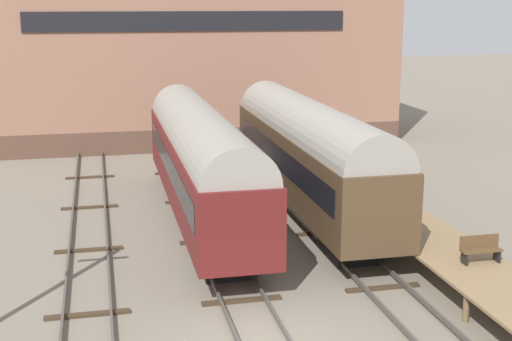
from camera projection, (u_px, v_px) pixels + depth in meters
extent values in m
cube|color=#3D2D1E|center=(87.00, 315.00, 21.92)|extent=(2.60, 0.24, 0.10)
cube|color=#3D2D1E|center=(89.00, 250.00, 27.62)|extent=(2.60, 0.24, 0.10)
cube|color=#3D2D1E|center=(89.00, 207.00, 33.31)|extent=(2.60, 0.24, 0.10)
cube|color=#3D2D1E|center=(90.00, 177.00, 39.01)|extent=(2.60, 0.24, 0.10)
cube|color=#3D2D1E|center=(90.00, 155.00, 44.71)|extent=(2.60, 0.24, 0.10)
cube|color=#4C4742|center=(238.00, 341.00, 19.92)|extent=(0.08, 60.00, 0.16)
cube|color=#4C4742|center=(287.00, 336.00, 20.22)|extent=(0.08, 60.00, 0.16)
cube|color=#3D2D1E|center=(242.00, 301.00, 22.95)|extent=(2.60, 0.24, 0.10)
cube|color=#3D2D1E|center=(212.00, 241.00, 28.64)|extent=(2.60, 0.24, 0.10)
cube|color=#3D2D1E|center=(192.00, 201.00, 34.34)|extent=(2.60, 0.24, 0.10)
cube|color=#3D2D1E|center=(178.00, 173.00, 40.04)|extent=(2.60, 0.24, 0.10)
cube|color=#3D2D1E|center=(168.00, 151.00, 45.73)|extent=(2.60, 0.24, 0.10)
cube|color=#4C4742|center=(399.00, 325.00, 20.94)|extent=(0.08, 60.00, 0.16)
cube|color=#4C4742|center=(444.00, 320.00, 21.25)|extent=(0.08, 60.00, 0.16)
cube|color=#3D2D1E|center=(383.00, 288.00, 23.97)|extent=(2.60, 0.24, 0.10)
cube|color=#3D2D1E|center=(327.00, 233.00, 29.67)|extent=(2.60, 0.24, 0.10)
cube|color=#3D2D1E|center=(289.00, 195.00, 35.37)|extent=(2.60, 0.24, 0.10)
cube|color=#3D2D1E|center=(262.00, 168.00, 41.06)|extent=(2.60, 0.24, 0.10)
cube|color=#3D2D1E|center=(242.00, 148.00, 46.76)|extent=(2.60, 0.24, 0.10)
cube|color=black|center=(186.00, 180.00, 36.60)|extent=(1.80, 2.40, 1.00)
cube|color=black|center=(226.00, 257.00, 25.57)|extent=(1.80, 2.40, 1.00)
cube|color=#5B1919|center=(201.00, 170.00, 30.65)|extent=(2.82, 17.87, 2.75)
cube|color=black|center=(201.00, 162.00, 30.57)|extent=(2.86, 16.44, 0.99)
cylinder|color=gray|center=(201.00, 138.00, 30.33)|extent=(2.68, 17.51, 2.68)
cube|color=black|center=(278.00, 175.00, 37.56)|extent=(1.80, 2.40, 1.00)
cube|color=black|center=(350.00, 244.00, 26.98)|extent=(1.80, 2.40, 1.00)
cube|color=#4C3823|center=(308.00, 163.00, 31.83)|extent=(2.86, 17.13, 2.84)
cube|color=black|center=(309.00, 155.00, 31.75)|extent=(2.90, 15.76, 1.02)
cylinder|color=gray|center=(309.00, 131.00, 31.50)|extent=(2.71, 16.79, 2.71)
cube|color=#8C704C|center=(504.00, 290.00, 21.59)|extent=(2.75, 15.78, 0.10)
cylinder|color=brown|center=(371.00, 230.00, 28.79)|extent=(0.20, 0.20, 0.88)
cylinder|color=brown|center=(427.00, 226.00, 29.31)|extent=(0.20, 0.20, 0.88)
cylinder|color=brown|center=(466.00, 308.00, 21.44)|extent=(0.20, 0.20, 0.88)
cube|color=brown|center=(481.00, 250.00, 23.58)|extent=(1.40, 0.40, 0.06)
cube|color=brown|center=(479.00, 242.00, 23.68)|extent=(1.40, 0.06, 0.45)
cube|color=black|center=(464.00, 258.00, 23.51)|extent=(0.06, 0.40, 0.40)
cube|color=black|center=(497.00, 256.00, 23.76)|extent=(0.06, 0.40, 0.40)
cube|color=brown|center=(181.00, 125.00, 51.21)|extent=(28.38, 11.78, 1.50)
cube|color=#936651|center=(178.00, 19.00, 49.47)|extent=(28.38, 11.78, 13.49)
cube|color=black|center=(189.00, 21.00, 43.83)|extent=(19.87, 0.10, 1.20)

